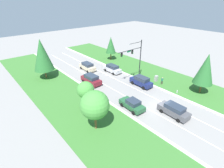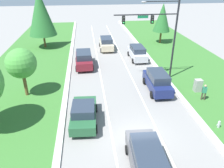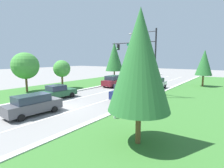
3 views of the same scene
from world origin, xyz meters
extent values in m
plane|color=gray|center=(0.00, 0.00, 0.00)|extent=(160.00, 160.00, 0.00)
cube|color=beige|center=(5.65, 0.00, 0.07)|extent=(0.50, 90.00, 0.15)
cube|color=beige|center=(-5.65, 0.00, 0.07)|extent=(0.50, 90.00, 0.15)
cube|color=#38702D|center=(10.90, 0.00, 0.04)|extent=(10.00, 90.00, 0.08)
cube|color=#38702D|center=(-10.90, 0.00, 0.04)|extent=(10.00, 90.00, 0.08)
cube|color=white|center=(-1.80, 0.00, 0.00)|extent=(0.14, 81.00, 0.01)
cube|color=white|center=(1.80, 0.00, 0.00)|extent=(0.14, 81.00, 0.01)
cylinder|color=black|center=(6.20, 10.23, 4.42)|extent=(0.20, 0.20, 8.85)
cylinder|color=black|center=(2.88, 10.23, 7.26)|extent=(6.63, 0.12, 0.12)
cube|color=#147042|center=(2.55, 10.23, 7.04)|extent=(1.10, 0.04, 0.28)
cylinder|color=black|center=(4.37, 10.23, 8.49)|extent=(3.65, 0.09, 0.09)
ellipsoid|color=gray|center=(2.55, 10.23, 8.44)|extent=(0.56, 0.28, 0.20)
cube|color=black|center=(3.54, 10.23, 6.76)|extent=(0.28, 0.32, 0.80)
sphere|color=#2D2D2D|center=(3.54, 10.06, 6.99)|extent=(0.16, 0.16, 0.16)
sphere|color=#2D2D2D|center=(3.54, 10.06, 6.76)|extent=(0.16, 0.16, 0.16)
sphere|color=#23D647|center=(3.54, 10.06, 6.52)|extent=(0.16, 0.16, 0.16)
cube|color=black|center=(0.56, 10.23, 6.76)|extent=(0.28, 0.32, 0.80)
sphere|color=#2D2D2D|center=(0.56, 10.06, 6.99)|extent=(0.16, 0.16, 0.16)
sphere|color=#2D2D2D|center=(0.56, 10.06, 6.76)|extent=(0.16, 0.16, 0.16)
sphere|color=#23D647|center=(0.56, 10.06, 6.52)|extent=(0.16, 0.16, 0.16)
cube|color=silver|center=(3.83, 16.95, 0.77)|extent=(1.91, 5.02, 0.89)
cube|color=#283342|center=(3.83, 16.83, 1.56)|extent=(1.70, 3.02, 0.68)
cylinder|color=black|center=(4.72, 18.51, 0.33)|extent=(0.25, 0.66, 0.66)
cylinder|color=black|center=(2.90, 18.50, 0.33)|extent=(0.25, 0.66, 0.66)
cylinder|color=black|center=(4.75, 15.41, 0.33)|extent=(0.25, 0.66, 0.66)
cylinder|color=black|center=(2.93, 15.39, 0.33)|extent=(0.25, 0.66, 0.66)
cube|color=maroon|center=(-3.71, 15.09, 0.81)|extent=(2.16, 5.13, 0.94)
cube|color=#283342|center=(-3.71, 14.96, 1.66)|extent=(1.91, 3.09, 0.75)
cylinder|color=black|center=(-2.74, 16.68, 0.34)|extent=(0.26, 0.69, 0.69)
cylinder|color=black|center=(-4.75, 16.64, 0.34)|extent=(0.26, 0.69, 0.69)
cylinder|color=black|center=(-2.67, 13.53, 0.34)|extent=(0.26, 0.69, 0.69)
cylinder|color=black|center=(-4.67, 13.49, 0.34)|extent=(0.26, 0.69, 0.69)
cube|color=beige|center=(-0.05, 22.14, 0.78)|extent=(2.02, 5.08, 0.91)
cube|color=#283342|center=(-0.06, 22.01, 1.58)|extent=(1.79, 3.06, 0.69)
cylinder|color=black|center=(0.92, 23.69, 0.33)|extent=(0.25, 0.65, 0.65)
cylinder|color=black|center=(-0.98, 23.72, 0.33)|extent=(0.25, 0.65, 0.65)
cylinder|color=black|center=(0.87, 20.55, 0.33)|extent=(0.25, 0.65, 0.65)
cylinder|color=black|center=(-1.03, 20.58, 0.33)|extent=(0.25, 0.65, 0.65)
cube|color=navy|center=(3.74, 7.47, 0.83)|extent=(1.97, 5.02, 0.92)
cube|color=#283342|center=(3.74, 7.35, 1.68)|extent=(1.74, 3.02, 0.77)
cylinder|color=black|center=(4.69, 9.00, 0.37)|extent=(0.25, 0.74, 0.73)
cylinder|color=black|center=(2.85, 9.03, 0.37)|extent=(0.25, 0.74, 0.73)
cylinder|color=black|center=(4.63, 5.91, 0.37)|extent=(0.25, 0.74, 0.73)
cylinder|color=black|center=(2.79, 5.94, 0.37)|extent=(0.25, 0.74, 0.73)
cube|color=#235633|center=(-3.83, 2.87, 0.71)|extent=(2.23, 4.74, 0.74)
cube|color=#283342|center=(-3.84, 2.59, 1.42)|extent=(1.88, 2.18, 0.67)
cylinder|color=black|center=(-2.78, 4.24, 0.34)|extent=(0.28, 0.69, 0.68)
cylinder|color=black|center=(-4.70, 4.36, 0.34)|extent=(0.28, 0.69, 0.68)
cylinder|color=black|center=(-2.95, 1.38, 0.34)|extent=(0.28, 0.69, 0.68)
cylinder|color=black|center=(-4.87, 1.49, 0.34)|extent=(0.28, 0.69, 0.68)
cube|color=#4C4C51|center=(-0.11, -2.66, 0.75)|extent=(2.09, 5.07, 0.89)
cube|color=#283342|center=(-0.11, -2.78, 1.54)|extent=(1.82, 3.07, 0.69)
cylinder|color=black|center=(0.88, -1.14, 0.30)|extent=(0.26, 0.61, 0.60)
cylinder|color=black|center=(-0.98, -1.07, 0.30)|extent=(0.26, 0.61, 0.60)
cylinder|color=black|center=(0.76, -4.24, 0.30)|extent=(0.26, 0.61, 0.60)
cylinder|color=black|center=(-1.10, -4.17, 0.30)|extent=(0.26, 0.61, 0.60)
cube|color=#9E9E99|center=(7.79, 6.60, 0.69)|extent=(0.70, 0.60, 1.38)
cylinder|color=#42382D|center=(7.41, 4.93, 0.42)|extent=(0.14, 0.14, 0.84)
cylinder|color=#42382D|center=(7.66, 4.85, 0.42)|extent=(0.14, 0.14, 0.84)
cube|color=#287556|center=(7.54, 4.89, 1.14)|extent=(0.43, 0.33, 0.60)
sphere|color=tan|center=(7.54, 4.89, 1.58)|extent=(0.22, 0.22, 0.22)
cylinder|color=#B7B7BC|center=(6.65, 0.71, 0.28)|extent=(0.20, 0.20, 0.55)
sphere|color=#B7B7BC|center=(6.65, 0.71, 0.61)|extent=(0.18, 0.18, 0.18)
cylinder|color=#B7B7BC|center=(6.53, 0.71, 0.30)|extent=(0.10, 0.09, 0.09)
cylinder|color=#B7B7BC|center=(6.77, 0.71, 0.30)|extent=(0.10, 0.09, 0.09)
cylinder|color=brown|center=(10.30, -2.04, 1.05)|extent=(0.32, 0.32, 2.11)
cone|color=#28662D|center=(10.30, -2.04, 5.01)|extent=(3.62, 3.62, 5.80)
cylinder|color=brown|center=(-9.47, 7.99, 1.19)|extent=(0.32, 0.32, 2.37)
sphere|color=#47933D|center=(-9.47, 7.99, 3.44)|extent=(2.85, 2.85, 2.85)
cylinder|color=brown|center=(9.68, 24.39, 1.06)|extent=(0.32, 0.32, 2.12)
cone|color=#28662D|center=(9.68, 24.39, 4.42)|extent=(2.88, 2.88, 4.61)
cylinder|color=brown|center=(-11.36, 2.73, 1.27)|extent=(0.32, 0.32, 2.54)
sphere|color=#47933D|center=(-11.36, 2.73, 4.05)|extent=(4.02, 4.02, 4.02)
cylinder|color=brown|center=(-10.03, 24.21, 1.07)|extent=(0.32, 0.32, 2.13)
cone|color=#28662D|center=(-10.03, 24.21, 5.59)|extent=(4.32, 4.32, 6.92)
camera|label=1|loc=(-22.26, -13.61, 17.12)|focal=28.00mm
camera|label=2|loc=(-3.37, -12.00, 10.88)|focal=35.00mm
camera|label=3|loc=(14.87, -10.97, 5.10)|focal=28.00mm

